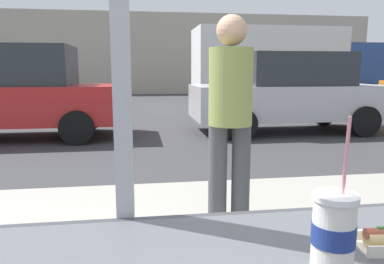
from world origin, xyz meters
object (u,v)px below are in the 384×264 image
parked_car_red (8,93)px  parked_car_silver (290,93)px  box_truck (285,64)px  pedestrian (230,112)px  soda_cup_right (333,233)px

parked_car_red → parked_car_silver: parked_car_red is taller
parked_car_red → box_truck: box_truck is taller
parked_car_red → parked_car_silver: 5.89m
box_truck → pedestrian: 12.01m
parked_car_silver → box_truck: 6.22m
box_truck → pedestrian: (-4.90, -10.95, -0.53)m
soda_cup_right → parked_car_red: (-2.93, 7.16, -0.13)m
parked_car_red → box_truck: size_ratio=0.65×
soda_cup_right → pedestrian: (0.29, 1.98, 0.01)m
parked_car_silver → pedestrian: bearing=-117.3°
soda_cup_right → parked_car_silver: parked_car_silver is taller
box_truck → pedestrian: size_ratio=4.40×
soda_cup_right → parked_car_silver: 7.75m
soda_cup_right → parked_car_red: parked_car_red is taller
parked_car_red → pedestrian: size_ratio=2.85×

